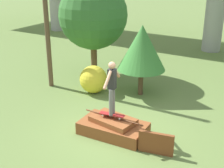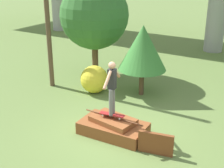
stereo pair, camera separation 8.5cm
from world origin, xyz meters
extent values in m
plane|color=olive|center=(0.00, 0.00, 0.00)|extent=(80.00, 80.00, 0.00)
cube|color=brown|center=(0.00, 0.00, 0.20)|extent=(2.13, 1.25, 0.39)
cube|color=brown|center=(-0.01, 0.01, 0.48)|extent=(1.47, 0.99, 0.18)
cylinder|color=brown|center=(0.00, 0.00, 0.59)|extent=(2.04, 0.05, 0.05)
cube|color=brown|center=(1.58, -0.30, 0.33)|extent=(1.00, 0.30, 0.65)
cube|color=maroon|center=(-0.03, -0.02, 0.69)|extent=(0.83, 0.32, 0.01)
cylinder|color=silver|center=(0.24, 0.10, 0.64)|extent=(0.06, 0.04, 0.05)
cylinder|color=silver|center=(0.26, -0.06, 0.64)|extent=(0.06, 0.04, 0.05)
cylinder|color=silver|center=(-0.33, 0.02, 0.64)|extent=(0.06, 0.04, 0.05)
cylinder|color=silver|center=(-0.30, -0.15, 0.64)|extent=(0.06, 0.04, 0.05)
cylinder|color=slate|center=(-0.04, 0.06, 1.12)|extent=(0.12, 0.12, 0.85)
cylinder|color=slate|center=(-0.02, -0.11, 1.12)|extent=(0.12, 0.12, 0.85)
cube|color=black|center=(-0.03, -0.02, 1.86)|extent=(0.25, 0.24, 0.62)
sphere|color=#A37556|center=(-0.03, -0.02, 2.28)|extent=(0.22, 0.22, 0.22)
cylinder|color=#A37556|center=(-0.08, 0.31, 1.94)|extent=(0.16, 0.53, 0.45)
cylinder|color=#A37556|center=(0.02, -0.36, 1.94)|extent=(0.16, 0.53, 0.45)
cylinder|color=brown|center=(-4.45, 2.14, 3.24)|extent=(0.20, 0.20, 6.48)
cylinder|color=brown|center=(-3.61, 4.26, 0.77)|extent=(0.29, 0.29, 1.54)
sphere|color=#336B2D|center=(-3.61, 4.26, 2.86)|extent=(3.11, 3.11, 3.11)
cylinder|color=#4C3823|center=(-0.68, 3.31, 0.54)|extent=(0.20, 0.20, 1.08)
cone|color=#387A33|center=(-0.68, 3.31, 1.97)|extent=(1.90, 1.90, 1.77)
sphere|color=gold|center=(-2.44, 2.49, 0.57)|extent=(1.14, 1.14, 1.14)
camera|label=1|loc=(4.41, -7.38, 5.07)|focal=50.00mm
camera|label=2|loc=(4.48, -7.34, 5.07)|focal=50.00mm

